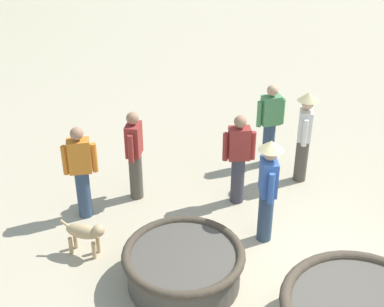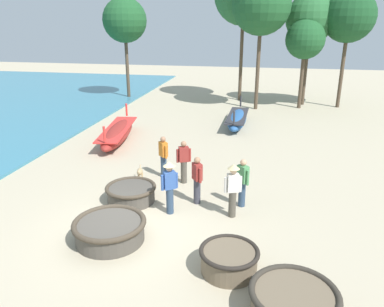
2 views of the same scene
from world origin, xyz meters
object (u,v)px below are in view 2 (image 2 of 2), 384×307
(fisherman_by_coracle, at_px, (184,161))
(long_boat_green_hull, at_px, (237,119))
(tree_right_mid, at_px, (310,19))
(fisherman_crouching, at_px, (197,179))
(coracle_beside_post, at_px, (229,259))
(tree_center, at_px, (349,17))
(fisherman_with_hat, at_px, (170,184))
(tree_rightmost, at_px, (261,5))
(long_boat_blue_hull, at_px, (118,133))
(dog, at_px, (140,172))
(coracle_far_left, at_px, (293,303))
(tree_left_mid, at_px, (305,40))
(coracle_front_left, at_px, (110,229))
(tree_leftmost, at_px, (125,21))
(fisherman_standing_right, at_px, (163,156))
(fisherman_standing_left, at_px, (233,187))
(coracle_weathered, at_px, (131,193))
(fisherman_hauling, at_px, (242,182))

(fisherman_by_coracle, bearing_deg, long_boat_green_hull, 81.31)
(tree_right_mid, bearing_deg, fisherman_crouching, -105.51)
(coracle_beside_post, relative_size, tree_center, 0.19)
(fisherman_with_hat, distance_m, tree_rightmost, 16.08)
(coracle_beside_post, height_order, fisherman_crouching, fisherman_crouching)
(long_boat_blue_hull, bearing_deg, dog, -59.60)
(coracle_far_left, xyz_separation_m, long_boat_blue_hull, (-7.71, 10.22, 0.04))
(tree_right_mid, bearing_deg, tree_left_mid, -104.48)
(long_boat_blue_hull, distance_m, tree_center, 16.37)
(coracle_beside_post, distance_m, coracle_front_left, 3.30)
(long_boat_green_hull, distance_m, tree_rightmost, 7.58)
(tree_leftmost, distance_m, tree_center, 15.02)
(coracle_far_left, height_order, fisherman_standing_right, fisherman_standing_right)
(tree_right_mid, bearing_deg, fisherman_standing_left, -101.14)
(long_boat_green_hull, height_order, fisherman_standing_left, fisherman_standing_left)
(coracle_beside_post, xyz_separation_m, coracle_front_left, (-3.23, 0.70, 0.01))
(fisherman_standing_right, distance_m, fisherman_standing_left, 3.78)
(long_boat_blue_hull, xyz_separation_m, fisherman_standing_right, (3.36, -3.86, 0.45))
(coracle_weathered, relative_size, tree_center, 0.22)
(coracle_front_left, bearing_deg, tree_right_mid, 71.26)
(fisherman_by_coracle, height_order, tree_left_mid, tree_left_mid)
(coracle_front_left, bearing_deg, coracle_weathered, 96.06)
(fisherman_standing_left, xyz_separation_m, tree_leftmost, (-9.41, 16.78, 4.59))
(dog, bearing_deg, tree_left_mid, 64.70)
(long_boat_blue_hull, height_order, fisherman_with_hat, fisherman_with_hat)
(fisherman_by_coracle, distance_m, tree_left_mid, 14.85)
(tree_right_mid, xyz_separation_m, tree_rightmost, (-3.15, -2.03, 0.76))
(fisherman_hauling, height_order, tree_center, tree_center)
(fisherman_crouching, bearing_deg, long_boat_blue_hull, 130.87)
(long_boat_blue_hull, relative_size, dog, 7.60)
(tree_right_mid, height_order, tree_center, tree_center)
(coracle_far_left, relative_size, fisherman_standing_left, 1.06)
(tree_right_mid, bearing_deg, long_boat_blue_hull, -132.15)
(dog, bearing_deg, coracle_beside_post, -50.76)
(fisherman_standing_right, distance_m, tree_right_mid, 16.30)
(tree_left_mid, bearing_deg, coracle_beside_post, -98.83)
(coracle_beside_post, xyz_separation_m, fisherman_standing_left, (-0.17, 2.62, 0.64))
(tree_rightmost, bearing_deg, dog, -105.86)
(coracle_far_left, height_order, coracle_front_left, coracle_far_left)
(coracle_beside_post, distance_m, tree_leftmost, 22.27)
(tree_leftmost, bearing_deg, tree_center, -1.32)
(long_boat_blue_hull, distance_m, fisherman_crouching, 7.61)
(dog, bearing_deg, fisherman_standing_right, 42.43)
(coracle_front_left, xyz_separation_m, fisherman_standing_right, (0.26, 4.46, 0.51))
(tree_center, height_order, tree_rightmost, tree_rightmost)
(fisherman_crouching, distance_m, tree_left_mid, 16.02)
(long_boat_green_hull, relative_size, fisherman_hauling, 2.80)
(long_boat_blue_hull, bearing_deg, coracle_weathered, -64.62)
(coracle_beside_post, height_order, coracle_weathered, coracle_beside_post)
(fisherman_standing_left, bearing_deg, fisherman_by_coracle, 132.04)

